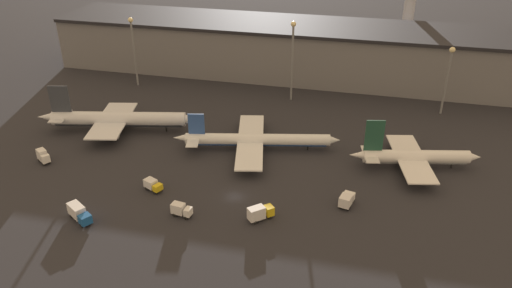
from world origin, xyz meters
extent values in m
plane|color=#26262B|center=(0.00, 0.00, 0.00)|extent=(600.00, 600.00, 0.00)
cube|color=slate|center=(0.00, 88.89, 9.46)|extent=(188.36, 29.49, 18.92)
cube|color=black|center=(0.00, 88.89, 19.52)|extent=(188.36, 31.49, 1.20)
cylinder|color=silver|center=(-44.15, 26.45, 4.07)|extent=(40.66, 12.97, 4.28)
cylinder|color=#333842|center=(-44.15, 26.45, 3.32)|extent=(38.53, 11.91, 3.64)
cone|color=silver|center=(-23.03, 31.12, 4.07)|extent=(5.89, 5.08, 4.07)
cone|color=silver|center=(-65.48, 21.73, 4.39)|extent=(7.05, 4.94, 3.64)
cube|color=#333842|center=(-60.84, 22.75, 10.39)|extent=(5.94, 1.69, 8.37)
cube|color=silver|center=(-61.63, 22.58, 4.71)|extent=(6.20, 10.07, 0.24)
cube|color=silver|center=(-46.14, 26.01, 3.53)|extent=(14.81, 27.42, 0.36)
cylinder|color=gray|center=(-46.52, 33.38, 2.10)|extent=(5.10, 3.32, 2.35)
cylinder|color=gray|center=(-43.37, 19.16, 2.10)|extent=(5.10, 3.32, 2.35)
cylinder|color=black|center=(-30.25, 29.53, 0.96)|extent=(0.50, 0.50, 1.93)
cylinder|color=black|center=(-46.51, 27.68, 0.96)|extent=(0.50, 0.50, 1.93)
cylinder|color=black|center=(-45.77, 24.34, 0.96)|extent=(0.50, 0.50, 1.93)
cylinder|color=white|center=(-0.26, 24.98, 3.14)|extent=(40.82, 12.10, 3.30)
cylinder|color=#2D519E|center=(-0.26, 24.98, 2.56)|extent=(38.71, 11.17, 2.81)
cone|color=white|center=(20.76, 29.63, 3.14)|extent=(4.54, 3.92, 3.14)
cone|color=white|center=(-21.44, 20.29, 3.38)|extent=(5.44, 3.81, 2.81)
cube|color=#2D519E|center=(-17.11, 21.25, 7.85)|extent=(4.60, 1.39, 6.12)
cube|color=white|center=(-17.91, 21.07, 3.63)|extent=(5.83, 12.51, 0.24)
cube|color=white|center=(-2.27, 24.53, 2.72)|extent=(14.34, 34.35, 0.36)
cylinder|color=gray|center=(-3.09, 33.98, 1.57)|extent=(3.94, 2.56, 1.82)
cylinder|color=gray|center=(0.97, 15.62, 1.57)|extent=(3.94, 2.56, 1.82)
cylinder|color=black|center=(13.78, 28.08, 0.74)|extent=(0.50, 0.50, 1.49)
cylinder|color=black|center=(-2.55, 25.82, 0.74)|extent=(0.50, 0.50, 1.49)
cylinder|color=black|center=(-1.98, 23.24, 0.74)|extent=(0.50, 0.50, 1.49)
cylinder|color=white|center=(43.20, 25.10, 3.34)|extent=(28.11, 9.48, 3.51)
cylinder|color=#ADB2B7|center=(43.20, 25.10, 2.72)|extent=(26.63, 8.67, 2.98)
cone|color=white|center=(57.90, 28.36, 3.34)|extent=(4.84, 4.17, 3.34)
cone|color=white|center=(28.32, 21.81, 3.60)|extent=(5.79, 4.05, 2.98)
cube|color=#1E4738|center=(31.71, 22.56, 9.47)|extent=(4.89, 1.45, 8.75)
cube|color=white|center=(31.16, 22.44, 3.86)|extent=(5.46, 9.94, 0.24)
cube|color=white|center=(41.83, 24.80, 2.90)|extent=(13.19, 27.17, 0.36)
cylinder|color=gray|center=(41.07, 32.12, 1.68)|extent=(4.19, 2.72, 1.93)
cylinder|color=gray|center=(44.23, 17.84, 1.68)|extent=(4.19, 2.72, 1.93)
cylinder|color=black|center=(52.77, 27.22, 0.79)|extent=(0.50, 0.50, 1.58)
cylinder|color=black|center=(41.53, 26.17, 0.79)|extent=(0.50, 0.50, 1.58)
cylinder|color=black|center=(42.13, 23.43, 0.79)|extent=(0.50, 0.50, 1.58)
cube|color=gold|center=(-18.86, -2.78, 1.50)|extent=(2.26, 2.67, 1.55)
cube|color=silver|center=(-21.22, -1.71, 1.76)|extent=(3.65, 3.31, 2.07)
cylinder|color=black|center=(-18.64, -1.95, 0.45)|extent=(1.06, 0.89, 0.90)
cylinder|color=black|center=(-19.35, -3.50, 0.45)|extent=(1.06, 0.89, 0.90)
cylinder|color=black|center=(-21.43, -0.67, 0.45)|extent=(1.06, 0.89, 0.90)
cylinder|color=black|center=(-22.14, -2.23, 0.45)|extent=(1.06, 0.89, 0.90)
cube|color=white|center=(-53.90, 2.77, 1.81)|extent=(2.28, 2.47, 2.17)
cube|color=silver|center=(-55.91, 4.14, 2.17)|extent=(3.47, 3.28, 2.90)
cylinder|color=black|center=(-53.57, 3.49, 0.45)|extent=(1.04, 0.93, 0.90)
cylinder|color=black|center=(-54.44, 2.21, 0.45)|extent=(1.04, 0.93, 0.90)
cylinder|color=black|center=(-55.95, 5.11, 0.45)|extent=(1.04, 0.93, 0.90)
cylinder|color=black|center=(-56.83, 3.83, 0.45)|extent=(1.04, 0.93, 0.90)
cube|color=white|center=(27.25, 4.54, 1.64)|extent=(2.87, 2.09, 1.85)
cube|color=silver|center=(26.61, 1.88, 1.95)|extent=(3.25, 3.66, 2.46)
cylinder|color=black|center=(26.27, 4.62, 0.45)|extent=(0.84, 1.03, 0.90)
cylinder|color=black|center=(28.16, 4.16, 0.45)|extent=(0.84, 1.03, 0.90)
cylinder|color=black|center=(25.51, 1.47, 0.45)|extent=(0.84, 1.03, 0.90)
cylinder|color=black|center=(27.39, 1.01, 0.45)|extent=(0.84, 1.03, 0.90)
cube|color=gold|center=(9.90, -6.00, 1.81)|extent=(2.84, 2.86, 2.19)
cube|color=silver|center=(7.48, -8.21, 2.18)|extent=(4.27, 4.17, 2.91)
cylinder|color=black|center=(9.21, -5.51, 0.45)|extent=(1.04, 1.02, 0.90)
cylinder|color=black|center=(10.33, -6.74, 0.45)|extent=(1.04, 1.02, 0.90)
cylinder|color=black|center=(6.34, -8.13, 0.45)|extent=(1.04, 1.02, 0.90)
cylinder|color=black|center=(7.46, -9.36, 0.45)|extent=(1.04, 1.02, 0.90)
cube|color=#195199|center=(-29.13, -18.95, 1.76)|extent=(3.21, 3.27, 2.08)
cube|color=silver|center=(-32.53, -16.79, 2.10)|extent=(5.22, 4.56, 2.77)
cylinder|color=black|center=(-28.83, -18.06, 0.45)|extent=(1.09, 1.00, 0.90)
cylinder|color=black|center=(-29.82, -19.61, 0.45)|extent=(1.09, 1.00, 0.90)
cylinder|color=black|center=(-32.85, -15.49, 0.45)|extent=(1.09, 1.00, 0.90)
cylinder|color=black|center=(-33.84, -17.04, 0.45)|extent=(1.09, 1.00, 0.90)
cube|color=white|center=(-7.95, -10.68, 1.63)|extent=(1.71, 2.27, 1.81)
cube|color=silver|center=(-10.48, -10.31, 1.93)|extent=(3.21, 2.49, 2.42)
cylinder|color=black|center=(-7.98, -9.88, 0.45)|extent=(0.97, 0.65, 0.90)
cylinder|color=black|center=(-8.20, -11.43, 0.45)|extent=(0.97, 0.65, 0.90)
cylinder|color=black|center=(-10.98, -9.45, 0.45)|extent=(0.97, 0.65, 0.90)
cylinder|color=black|center=(-11.21, -11.00, 0.45)|extent=(0.97, 0.65, 0.90)
cylinder|color=slate|center=(-55.87, 63.28, 11.97)|extent=(0.70, 0.70, 23.95)
sphere|color=beige|center=(-55.87, 63.28, 24.55)|extent=(1.80, 1.80, 1.80)
cylinder|color=slate|center=(2.52, 63.28, 13.03)|extent=(0.70, 0.70, 26.06)
sphere|color=beige|center=(2.52, 63.28, 26.66)|extent=(1.80, 1.80, 1.80)
cylinder|color=slate|center=(52.76, 63.28, 10.55)|extent=(0.70, 0.70, 21.10)
sphere|color=beige|center=(52.76, 63.28, 21.70)|extent=(1.80, 1.80, 1.80)
cylinder|color=#99999E|center=(41.32, 120.88, 17.72)|extent=(4.40, 4.40, 35.43)
camera|label=1|loc=(29.22, -97.25, 68.72)|focal=35.00mm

